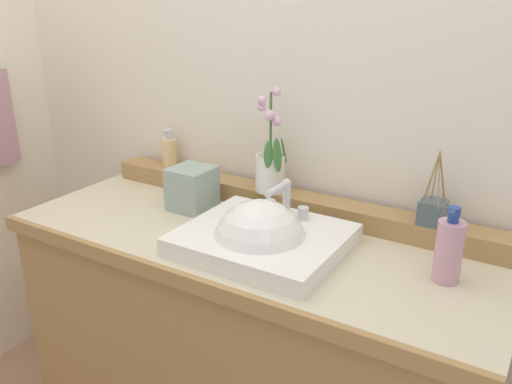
# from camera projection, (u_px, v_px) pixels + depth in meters

# --- Properties ---
(wall_back) EXTENTS (3.23, 0.20, 2.50)m
(wall_back) POSITION_uv_depth(u_px,v_px,m) (314.00, 73.00, 1.72)
(wall_back) COLOR silver
(wall_back) RESTS_ON ground
(vanity_cabinet) EXTENTS (1.46, 0.58, 0.83)m
(vanity_cabinet) POSITION_uv_depth(u_px,v_px,m) (250.00, 352.00, 1.70)
(vanity_cabinet) COLOR #A37A48
(vanity_cabinet) RESTS_ON ground
(back_ledge) EXTENTS (1.38, 0.09, 0.06)m
(back_ledge) POSITION_uv_depth(u_px,v_px,m) (287.00, 201.00, 1.72)
(back_ledge) COLOR #A37A48
(back_ledge) RESTS_ON vanity_cabinet
(sink_basin) EXTENTS (0.43, 0.38, 0.29)m
(sink_basin) POSITION_uv_depth(u_px,v_px,m) (261.00, 244.00, 1.46)
(sink_basin) COLOR white
(sink_basin) RESTS_ON vanity_cabinet
(potted_plant) EXTENTS (0.11, 0.10, 0.33)m
(potted_plant) POSITION_uv_depth(u_px,v_px,m) (270.00, 165.00, 1.69)
(potted_plant) COLOR silver
(potted_plant) RESTS_ON back_ledge
(soap_dispenser) EXTENTS (0.05, 0.06, 0.14)m
(soap_dispenser) POSITION_uv_depth(u_px,v_px,m) (169.00, 151.00, 1.95)
(soap_dispenser) COLOR #E2C486
(soap_dispenser) RESTS_ON back_ledge
(reed_diffuser) EXTENTS (0.07, 0.09, 0.21)m
(reed_diffuser) POSITION_uv_depth(u_px,v_px,m) (432.00, 211.00, 1.46)
(reed_diffuser) COLOR #445459
(reed_diffuser) RESTS_ON back_ledge
(lotion_bottle) EXTENTS (0.07, 0.07, 0.20)m
(lotion_bottle) POSITION_uv_depth(u_px,v_px,m) (449.00, 250.00, 1.28)
(lotion_bottle) COLOR #C992A7
(lotion_bottle) RESTS_ON vanity_cabinet
(tissue_box) EXTENTS (0.13, 0.13, 0.14)m
(tissue_box) POSITION_uv_depth(u_px,v_px,m) (192.00, 188.00, 1.73)
(tissue_box) COLOR #8FA299
(tissue_box) RESTS_ON vanity_cabinet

